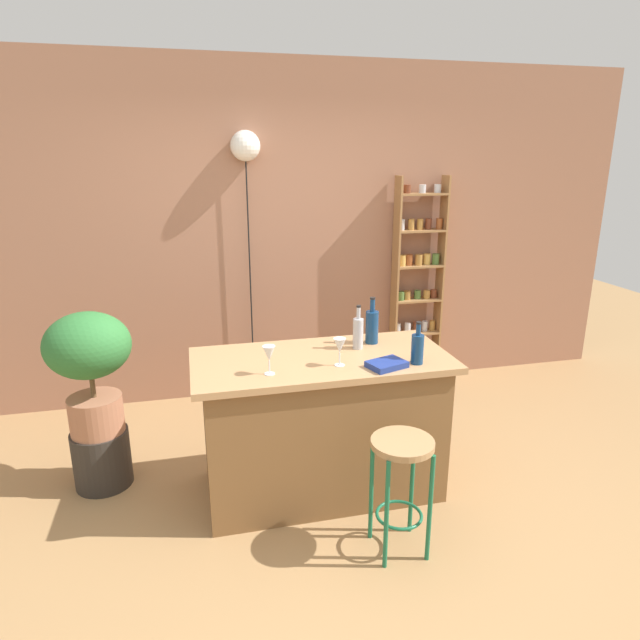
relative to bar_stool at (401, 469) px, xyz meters
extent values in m
plane|color=#A37A4C|center=(-0.27, 0.35, -0.49)|extent=(12.00, 12.00, 0.00)
cube|color=#9E6B51|center=(-0.27, 2.30, 0.91)|extent=(6.40, 0.10, 2.80)
cube|color=brown|center=(-0.27, 0.65, -0.06)|extent=(1.42, 0.67, 0.85)
cube|color=tan|center=(-0.27, 0.65, 0.39)|extent=(1.54, 0.73, 0.04)
cylinder|color=#196642|center=(-0.12, -0.12, -0.18)|extent=(0.02, 0.02, 0.62)
cylinder|color=#196642|center=(0.12, -0.12, -0.18)|extent=(0.02, 0.02, 0.62)
cylinder|color=#196642|center=(-0.12, 0.12, -0.18)|extent=(0.02, 0.02, 0.62)
cylinder|color=#196642|center=(0.12, 0.12, -0.18)|extent=(0.02, 0.02, 0.62)
torus|color=#196642|center=(0.00, 0.00, -0.28)|extent=(0.25, 0.25, 0.02)
cylinder|color=#A87F51|center=(0.00, 0.00, 0.15)|extent=(0.33, 0.33, 0.03)
cube|color=#9E7042|center=(0.78, 2.15, 0.46)|extent=(0.02, 0.16, 1.88)
cube|color=#9E7042|center=(1.21, 2.15, 0.46)|extent=(0.02, 0.16, 1.88)
cube|color=#9E7042|center=(0.99, 2.15, -0.33)|extent=(0.42, 0.16, 0.02)
cylinder|color=brown|center=(0.82, 2.16, -0.26)|extent=(0.07, 0.07, 0.11)
cylinder|color=silver|center=(0.90, 2.16, -0.26)|extent=(0.07, 0.07, 0.11)
cylinder|color=#4C7033|center=(0.99, 2.14, -0.26)|extent=(0.07, 0.07, 0.11)
cylinder|color=#4C7033|center=(1.08, 2.16, -0.26)|extent=(0.07, 0.07, 0.11)
cylinder|color=brown|center=(1.17, 2.16, -0.26)|extent=(0.07, 0.07, 0.11)
cube|color=#9E7042|center=(0.99, 2.15, -0.01)|extent=(0.42, 0.16, 0.02)
cylinder|color=silver|center=(0.82, 2.16, 0.04)|extent=(0.06, 0.06, 0.09)
cylinder|color=silver|center=(0.91, 2.14, 0.04)|extent=(0.06, 0.06, 0.09)
cylinder|color=brown|center=(1.00, 2.15, 0.04)|extent=(0.06, 0.06, 0.09)
cylinder|color=silver|center=(1.09, 2.16, 0.04)|extent=(0.06, 0.06, 0.09)
cylinder|color=#AD7A38|center=(1.16, 2.16, 0.04)|extent=(0.06, 0.06, 0.09)
cube|color=#9E7042|center=(0.99, 2.15, 0.30)|extent=(0.42, 0.16, 0.02)
cylinder|color=#4C7033|center=(0.83, 2.15, 0.35)|extent=(0.06, 0.06, 0.08)
cylinder|color=#AD7A38|center=(0.90, 2.16, 0.35)|extent=(0.06, 0.06, 0.08)
cylinder|color=#4C7033|center=(1.00, 2.16, 0.35)|extent=(0.06, 0.06, 0.08)
cylinder|color=#AD7A38|center=(1.08, 2.15, 0.35)|extent=(0.06, 0.06, 0.08)
cylinder|color=brown|center=(1.15, 2.15, 0.35)|extent=(0.06, 0.06, 0.08)
cube|color=#9E7042|center=(0.99, 2.15, 0.61)|extent=(0.42, 0.16, 0.02)
cylinder|color=gold|center=(0.83, 2.15, 0.67)|extent=(0.07, 0.07, 0.10)
cylinder|color=#994C23|center=(0.90, 2.16, 0.67)|extent=(0.07, 0.07, 0.10)
cylinder|color=#AD7A38|center=(0.99, 2.15, 0.67)|extent=(0.07, 0.07, 0.10)
cylinder|color=gold|center=(1.07, 2.16, 0.67)|extent=(0.07, 0.07, 0.10)
cylinder|color=#4C7033|center=(1.15, 2.14, 0.67)|extent=(0.07, 0.07, 0.10)
cube|color=#9E7042|center=(0.99, 2.15, 0.93)|extent=(0.42, 0.16, 0.02)
cylinder|color=silver|center=(0.82, 2.16, 0.98)|extent=(0.05, 0.05, 0.09)
cylinder|color=#AD7A38|center=(0.91, 2.16, 0.98)|extent=(0.05, 0.05, 0.09)
cylinder|color=#AD7A38|center=(0.99, 2.16, 0.98)|extent=(0.05, 0.05, 0.09)
cylinder|color=brown|center=(1.07, 2.16, 0.98)|extent=(0.05, 0.05, 0.09)
cylinder|color=#994C23|center=(1.16, 2.14, 0.98)|extent=(0.05, 0.05, 0.09)
cube|color=#9E7042|center=(0.99, 2.15, 1.24)|extent=(0.42, 0.16, 0.02)
cylinder|color=brown|center=(0.85, 2.15, 1.28)|extent=(0.06, 0.06, 0.07)
cylinder|color=silver|center=(0.99, 2.15, 1.28)|extent=(0.06, 0.06, 0.07)
cylinder|color=silver|center=(1.14, 2.16, 1.28)|extent=(0.06, 0.06, 0.07)
cylinder|color=#2D2823|center=(-1.63, 1.02, -0.30)|extent=(0.36, 0.36, 0.37)
cylinder|color=#A86B4C|center=(-1.63, 1.02, 0.01)|extent=(0.33, 0.33, 0.24)
cylinder|color=brown|center=(-1.63, 1.02, 0.21)|extent=(0.03, 0.03, 0.16)
ellipsoid|color=#2D7033|center=(-1.63, 1.02, 0.47)|extent=(0.51, 0.46, 0.41)
cylinder|color=navy|center=(0.11, 0.83, 0.51)|extent=(0.08, 0.08, 0.21)
cylinder|color=navy|center=(0.11, 0.83, 0.66)|extent=(0.03, 0.03, 0.08)
cylinder|color=black|center=(0.11, 0.83, 0.70)|extent=(0.03, 0.03, 0.01)
cylinder|color=navy|center=(0.25, 0.43, 0.49)|extent=(0.07, 0.07, 0.17)
cylinder|color=navy|center=(0.25, 0.43, 0.61)|extent=(0.03, 0.03, 0.07)
cylinder|color=black|center=(0.25, 0.43, 0.65)|extent=(0.03, 0.03, 0.01)
cylinder|color=#B2B2B7|center=(-0.01, 0.75, 0.50)|extent=(0.07, 0.07, 0.19)
cylinder|color=#B2B2B7|center=(-0.01, 0.75, 0.64)|extent=(0.02, 0.02, 0.07)
cylinder|color=black|center=(-0.01, 0.75, 0.68)|extent=(0.03, 0.03, 0.01)
cylinder|color=silver|center=(-0.61, 0.47, 0.41)|extent=(0.06, 0.06, 0.00)
cylinder|color=silver|center=(-0.61, 0.47, 0.45)|extent=(0.01, 0.01, 0.07)
cone|color=silver|center=(-0.61, 0.47, 0.53)|extent=(0.07, 0.07, 0.08)
cylinder|color=silver|center=(-0.20, 0.50, 0.41)|extent=(0.06, 0.06, 0.00)
cylinder|color=silver|center=(-0.20, 0.50, 0.45)|extent=(0.01, 0.01, 0.07)
cone|color=silver|center=(-0.20, 0.50, 0.53)|extent=(0.07, 0.07, 0.08)
cube|color=navy|center=(0.06, 0.41, 0.42)|extent=(0.25, 0.21, 0.03)
cylinder|color=black|center=(-0.51, 2.19, 0.57)|extent=(0.01, 0.01, 2.12)
sphere|color=white|center=(-0.51, 2.19, 1.63)|extent=(0.24, 0.24, 0.24)
camera|label=1|loc=(-1.00, -2.33, 1.57)|focal=30.79mm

